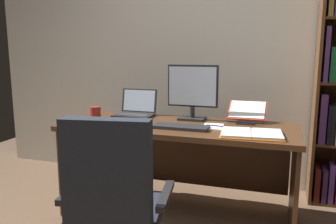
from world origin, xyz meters
name	(u,v)px	position (x,y,z in m)	size (l,w,h in m)	color
wall_back	(211,52)	(0.00, 1.90, 1.32)	(4.83, 0.12, 2.64)	beige
desk	(181,147)	(-0.08, 1.10, 0.55)	(1.84, 0.71, 0.76)	#4C2D19
office_chair	(115,213)	(-0.19, 0.11, 0.42)	(0.66, 0.60, 0.99)	#232326
monitor	(193,93)	(-0.02, 1.25, 0.98)	(0.43, 0.16, 0.46)	#232326
laptop	(135,110)	(-0.54, 1.25, 0.81)	(0.33, 0.27, 0.23)	#232326
keyboard	(181,127)	(-0.02, 0.89, 0.77)	(0.42, 0.15, 0.02)	#232326
computer_mouse	(143,123)	(-0.32, 0.89, 0.78)	(0.06, 0.10, 0.04)	#232326
reading_stand_with_book	(247,112)	(0.43, 1.32, 0.83)	(0.31, 0.30, 0.15)	#232326
open_binder	(252,134)	(0.50, 0.84, 0.77)	(0.45, 0.34, 0.02)	orange
notepad	(213,127)	(0.20, 1.00, 0.76)	(0.15, 0.21, 0.01)	white
pen	(216,126)	(0.22, 1.00, 0.77)	(0.01, 0.01, 0.14)	navy
coffee_mug	(95,112)	(-0.84, 1.07, 0.80)	(0.09, 0.09, 0.10)	maroon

